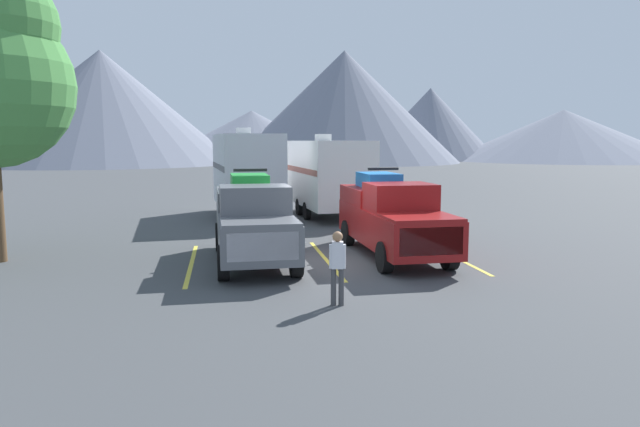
{
  "coord_description": "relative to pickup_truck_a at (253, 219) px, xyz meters",
  "views": [
    {
      "loc": [
        -2.82,
        -15.5,
        3.38
      ],
      "look_at": [
        0.0,
        1.4,
        1.2
      ],
      "focal_mm": 32.27,
      "sensor_mm": 36.0,
      "label": 1
    }
  ],
  "objects": [
    {
      "name": "camper_trailer_b",
      "position": [
        3.8,
        9.11,
        0.75
      ],
      "size": [
        3.08,
        7.43,
        3.67
      ],
      "color": "white",
      "rests_on": "ground"
    },
    {
      "name": "pickup_truck_b",
      "position": [
        4.08,
        0.24,
        -0.01
      ],
      "size": [
        2.17,
        5.93,
        2.55
      ],
      "color": "maroon",
      "rests_on": "ground"
    },
    {
      "name": "person_a",
      "position": [
        1.48,
        -4.69,
        -0.3
      ],
      "size": [
        0.34,
        0.22,
        1.55
      ],
      "color": "#3F3F42",
      "rests_on": "ground"
    },
    {
      "name": "camper_trailer_a",
      "position": [
        0.21,
        9.6,
        0.89
      ],
      "size": [
        3.01,
        7.41,
        3.95
      ],
      "color": "silver",
      "rests_on": "ground"
    },
    {
      "name": "pickup_truck_a",
      "position": [
        0.0,
        0.0,
        0.0
      ],
      "size": [
        2.18,
        5.62,
        2.57
      ],
      "color": "#595B60",
      "rests_on": "ground"
    },
    {
      "name": "lot_stripe_a",
      "position": [
        -1.72,
        -0.09,
        -1.18
      ],
      "size": [
        0.12,
        5.5,
        0.01
      ],
      "primitive_type": "cube",
      "color": "gold",
      "rests_on": "ground"
    },
    {
      "name": "lot_stripe_b",
      "position": [
        2.05,
        -0.09,
        -1.18
      ],
      "size": [
        0.12,
        5.5,
        0.01
      ],
      "primitive_type": "cube",
      "color": "gold",
      "rests_on": "ground"
    },
    {
      "name": "mountain_ridge",
      "position": [
        -4.13,
        75.48,
        5.83
      ],
      "size": [
        152.69,
        46.17,
        17.13
      ],
      "color": "slate",
      "rests_on": "ground"
    },
    {
      "name": "lot_stripe_c",
      "position": [
        5.82,
        -0.09,
        -1.18
      ],
      "size": [
        0.12,
        5.5,
        0.01
      ],
      "primitive_type": "cube",
      "color": "gold",
      "rests_on": "ground"
    },
    {
      "name": "ground_plane",
      "position": [
        2.05,
        -0.5,
        -1.19
      ],
      "size": [
        240.0,
        240.0,
        0.0
      ],
      "primitive_type": "plane",
      "color": "#3F4244"
    }
  ]
}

